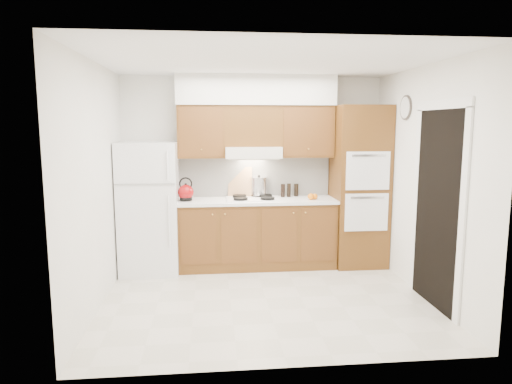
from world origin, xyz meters
TOP-DOWN VIEW (x-y plane):
  - floor at (0.00, 0.00)m, footprint 3.60×3.60m
  - ceiling at (0.00, 0.00)m, footprint 3.60×3.60m
  - wall_back at (0.00, 1.50)m, footprint 3.60×0.02m
  - wall_left at (-1.80, 0.00)m, footprint 0.02×3.00m
  - wall_right at (1.80, 0.00)m, footprint 0.02×3.00m
  - fridge at (-1.41, 1.14)m, footprint 0.75×0.72m
  - base_cabinets at (0.02, 1.20)m, footprint 2.11×0.60m
  - countertop at (0.03, 1.19)m, footprint 2.13×0.62m
  - backsplash at (0.02, 1.49)m, footprint 2.11×0.03m
  - oven_cabinet at (1.44, 1.18)m, footprint 0.70×0.65m
  - upper_cab_left at (-0.71, 1.33)m, footprint 0.63×0.33m
  - upper_cab_right at (0.72, 1.33)m, footprint 0.73×0.33m
  - range_hood at (-0.02, 1.27)m, footprint 0.75×0.45m
  - upper_cab_over_hood at (-0.02, 1.33)m, footprint 0.75×0.33m
  - soffit at (0.03, 1.32)m, footprint 2.13×0.36m
  - cooktop at (-0.02, 1.21)m, footprint 0.74×0.50m
  - doorway at (1.79, -0.35)m, footprint 0.02×0.90m
  - wall_clock at (1.79, 0.55)m, footprint 0.02×0.30m
  - kettle at (-0.93, 1.16)m, footprint 0.21×0.21m
  - cutting_board at (-0.19, 1.45)m, footprint 0.35×0.18m
  - stock_pot at (0.08, 1.41)m, footprint 0.29×0.29m
  - condiment_a at (0.49, 1.36)m, footprint 0.06×0.06m
  - condiment_b at (0.40, 1.35)m, footprint 0.07×0.07m
  - condiment_c at (0.61, 1.41)m, footprint 0.07×0.07m
  - orange_near at (0.80, 1.10)m, footprint 0.09×0.09m
  - orange_far at (0.74, 1.08)m, footprint 0.11×0.11m

SIDE VIEW (x-z plane):
  - floor at x=0.00m, z-range 0.00..0.00m
  - base_cabinets at x=0.02m, z-range 0.00..0.90m
  - fridge at x=-1.41m, z-range 0.00..1.72m
  - countertop at x=0.03m, z-range 0.90..0.94m
  - cooktop at x=-0.02m, z-range 0.94..0.95m
  - orange_near at x=0.80m, z-range 0.94..1.02m
  - orange_far at x=0.74m, z-range 0.94..1.03m
  - condiment_c at x=0.61m, z-range 0.94..1.12m
  - condiment_b at x=0.40m, z-range 0.94..1.12m
  - condiment_a at x=0.49m, z-range 0.94..1.13m
  - doorway at x=1.79m, z-range 0.00..2.10m
  - kettle at x=-0.93m, z-range 0.95..1.16m
  - stock_pot at x=0.08m, z-range 0.97..1.21m
  - oven_cabinet at x=1.44m, z-range 0.00..2.20m
  - cutting_board at x=-0.19m, z-range 0.92..1.36m
  - backsplash at x=0.02m, z-range 0.94..1.50m
  - wall_back at x=0.00m, z-range 0.00..2.60m
  - wall_left at x=-1.80m, z-range 0.00..2.60m
  - wall_right at x=1.80m, z-range 0.00..2.60m
  - range_hood at x=-0.02m, z-range 1.50..1.65m
  - upper_cab_left at x=-0.71m, z-range 1.50..2.20m
  - upper_cab_right at x=0.72m, z-range 1.50..2.20m
  - upper_cab_over_hood at x=-0.02m, z-range 1.65..2.20m
  - wall_clock at x=1.79m, z-range 2.00..2.30m
  - soffit at x=0.03m, z-range 2.20..2.60m
  - ceiling at x=0.00m, z-range 2.60..2.60m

